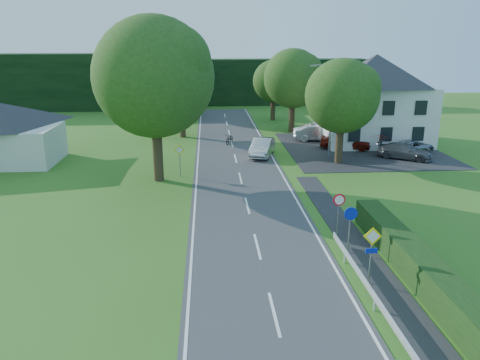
{
  "coord_description": "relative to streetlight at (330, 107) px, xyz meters",
  "views": [
    {
      "loc": [
        -2.36,
        -9.26,
        9.92
      ],
      "look_at": [
        -0.52,
        17.03,
        1.99
      ],
      "focal_mm": 35.0,
      "sensor_mm": 36.0,
      "label": 1
    }
  ],
  "objects": [
    {
      "name": "line_edge_right",
      "position": [
        -4.81,
        -10.0,
        -4.42
      ],
      "size": [
        0.12,
        80.0,
        0.01
      ],
      "primitive_type": "cube",
      "color": "white",
      "rests_on": "road"
    },
    {
      "name": "tree_main",
      "position": [
        -14.06,
        -6.0,
        1.36
      ],
      "size": [
        9.4,
        9.4,
        11.64
      ],
      "primitive_type": null,
      "color": "#244615",
      "rests_on": "ground"
    },
    {
      "name": "moving_car",
      "position": [
        -5.65,
        0.89,
        -3.66
      ],
      "size": [
        2.87,
        4.93,
        1.54
      ],
      "primitive_type": "imported",
      "rotation": [
        0.0,
        0.0,
        -0.29
      ],
      "color": "#B0AFB4",
      "rests_on": "road"
    },
    {
      "name": "sign_priority_left",
      "position": [
        -12.56,
        -5.02,
        -2.75
      ],
      "size": [
        0.78,
        0.09,
        2.44
      ],
      "color": "gray",
      "rests_on": "ground"
    },
    {
      "name": "parking_pad",
      "position": [
        3.94,
        3.0,
        -4.44
      ],
      "size": [
        14.0,
        16.0,
        0.04
      ],
      "primitive_type": "cube",
      "color": "black",
      "rests_on": "ground"
    },
    {
      "name": "motorcycle",
      "position": [
        -8.28,
        6.14,
        -3.93
      ],
      "size": [
        1.29,
        1.99,
        0.99
      ],
      "primitive_type": "imported",
      "rotation": [
        0.0,
        0.0,
        -0.37
      ],
      "color": "black",
      "rests_on": "road"
    },
    {
      "name": "tree_right_mid",
      "position": [
        0.44,
        -2.0,
        -0.17
      ],
      "size": [
        7.0,
        7.0,
        8.58
      ],
      "primitive_type": null,
      "color": "#244615",
      "rests_on": "ground"
    },
    {
      "name": "line_centre",
      "position": [
        -8.06,
        -10.0,
        -4.42
      ],
      "size": [
        0.12,
        80.0,
        0.01
      ],
      "primitive_type": null,
      "color": "white",
      "rests_on": "road"
    },
    {
      "name": "treeline_right",
      "position": [
        -0.06,
        36.0,
        -0.96
      ],
      "size": [
        30.0,
        5.0,
        7.0
      ],
      "primitive_type": "cube",
      "color": "black",
      "rests_on": "ground"
    },
    {
      "name": "streetlight",
      "position": [
        0.0,
        0.0,
        0.0
      ],
      "size": [
        2.03,
        0.18,
        8.0
      ],
      "color": "gray",
      "rests_on": "ground"
    },
    {
      "name": "line_edge_left",
      "position": [
        -11.31,
        -10.0,
        -4.42
      ],
      "size": [
        0.12,
        80.0,
        0.01
      ],
      "primitive_type": "cube",
      "color": "white",
      "rests_on": "road"
    },
    {
      "name": "parasol",
      "position": [
        4.83,
        0.58,
        -3.51
      ],
      "size": [
        2.11,
        2.15,
        1.82
      ],
      "primitive_type": "imported",
      "rotation": [
        0.0,
        0.0,
        -0.06
      ],
      "color": "red",
      "rests_on": "parking_pad"
    },
    {
      "name": "tree_left_back",
      "position": [
        -12.56,
        22.0,
        -0.43
      ],
      "size": [
        6.6,
        6.6,
        8.07
      ],
      "primitive_type": null,
      "color": "#244615",
      "rests_on": "ground"
    },
    {
      "name": "parked_car_grey",
      "position": [
        6.52,
        -1.04,
        -3.76
      ],
      "size": [
        4.85,
        4.12,
        1.33
      ],
      "primitive_type": "imported",
      "rotation": [
        0.0,
        0.0,
        0.98
      ],
      "color": "#58575D",
      "rests_on": "parking_pad"
    },
    {
      "name": "parked_car_red",
      "position": [
        2.47,
        3.0,
        -3.63
      ],
      "size": [
        5.03,
        3.2,
        1.59
      ],
      "primitive_type": "imported",
      "rotation": [
        0.0,
        0.0,
        1.27
      ],
      "color": "maroon",
      "rests_on": "parking_pad"
    },
    {
      "name": "treeline_left",
      "position": [
        -36.06,
        32.0,
        -0.46
      ],
      "size": [
        44.0,
        6.0,
        8.0
      ],
      "primitive_type": "cube",
      "color": "black",
      "rests_on": "ground"
    },
    {
      "name": "road",
      "position": [
        -8.06,
        -10.0,
        -4.44
      ],
      "size": [
        7.0,
        80.0,
        0.04
      ],
      "primitive_type": "cube",
      "color": "#3E3E40",
      "rests_on": "ground"
    },
    {
      "name": "tree_right_back",
      "position": [
        -2.06,
        20.0,
        -0.68
      ],
      "size": [
        6.2,
        6.2,
        7.56
      ],
      "primitive_type": null,
      "color": "#244615",
      "rests_on": "ground"
    },
    {
      "name": "house_white",
      "position": [
        5.94,
        6.0,
        -0.06
      ],
      "size": [
        10.6,
        8.4,
        8.6
      ],
      "color": "silver",
      "rests_on": "ground"
    },
    {
      "name": "tree_left_far",
      "position": [
        -13.06,
        10.0,
        -0.17
      ],
      "size": [
        7.0,
        7.0,
        8.58
      ],
      "primitive_type": null,
      "color": "#244615",
      "rests_on": "ground"
    },
    {
      "name": "parked_car_silver_a",
      "position": [
        0.77,
        6.93,
        -3.61
      ],
      "size": [
        5.06,
        2.02,
        1.64
      ],
      "primitive_type": "imported",
      "rotation": [
        0.0,
        0.0,
        1.51
      ],
      "color": "silver",
      "rests_on": "parking_pad"
    },
    {
      "name": "parked_car_silver_b",
      "position": [
        7.95,
        0.82,
        -3.8
      ],
      "size": [
        4.91,
        3.77,
        1.24
      ],
      "primitive_type": "imported",
      "rotation": [
        0.0,
        0.0,
        2.01
      ],
      "color": "#9FA0A6",
      "rests_on": "parking_pad"
    },
    {
      "name": "sign_roundabout",
      "position": [
        -3.76,
        -19.02,
        -2.79
      ],
      "size": [
        0.64,
        0.08,
        2.37
      ],
      "color": "gray",
      "rests_on": "ground"
    },
    {
      "name": "sign_priority_right",
      "position": [
        -3.76,
        -22.02,
        -2.67
      ],
      "size": [
        0.78,
        0.09,
        2.59
      ],
      "color": "gray",
      "rests_on": "ground"
    },
    {
      "name": "tree_right_far",
      "position": [
        -1.06,
        12.0,
        0.08
      ],
      "size": [
        7.4,
        7.4,
        9.09
      ],
      "primitive_type": null,
      "color": "#244615",
      "rests_on": "ground"
    },
    {
      "name": "sign_speed_limit",
      "position": [
        -3.76,
        -17.03,
        -2.7
      ],
      "size": [
        0.64,
        0.11,
        2.37
      ],
      "color": "gray",
      "rests_on": "ground"
    }
  ]
}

